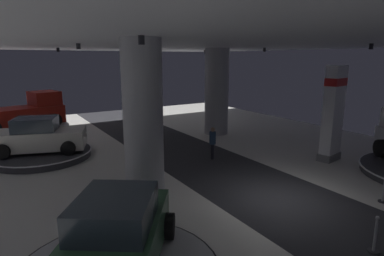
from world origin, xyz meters
name	(u,v)px	position (x,y,z in m)	size (l,w,h in m)	color
ground	(281,200)	(0.00, 0.00, -0.02)	(24.00, 44.00, 0.06)	silver
ceiling_with_spotlights	(291,37)	(0.00, 0.00, 5.55)	(24.00, 44.00, 0.39)	silver
column_right	(217,92)	(4.03, 9.47, 2.75)	(1.53, 1.53, 5.50)	#ADADB2
column_left	(143,126)	(-4.25, 2.06, 2.75)	(1.27, 1.27, 5.50)	#ADADB2
brand_sign_pylon	(333,113)	(5.40, 1.96, 2.35)	(1.36, 0.86, 4.55)	slate
display_platform_deep_left	(21,130)	(-6.93, 16.52, 0.18)	(6.02, 6.02, 0.33)	#B7B7BC
pickup_truck_deep_left	(25,113)	(-6.62, 16.59, 1.26)	(5.64, 3.61, 2.30)	maroon
display_car_near_left	(115,241)	(-6.36, -1.20, 1.11)	(3.87, 4.48, 1.71)	#2D5638
display_platform_far_left	(42,154)	(-6.52, 9.67, 0.19)	(4.75, 4.75, 0.35)	#333338
display_car_far_left	(39,136)	(-6.55, 9.68, 1.12)	(4.56, 3.27, 1.71)	silver
visitor_walking_near	(152,125)	(-0.23, 10.23, 0.91)	(0.32, 0.32, 1.59)	black
visitor_walking_far	(213,141)	(0.64, 5.10, 0.91)	(0.32, 0.32, 1.59)	black
stanchion_b	(384,192)	(2.85, -1.98, 0.37)	(0.28, 0.28, 1.01)	#333338
stanchion_c	(375,239)	(-0.33, -3.45, 0.37)	(0.28, 0.28, 1.01)	#333338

